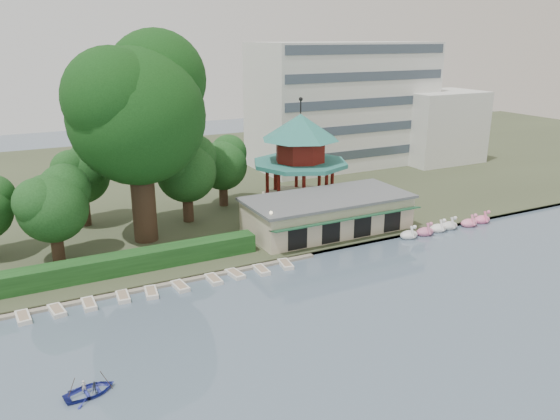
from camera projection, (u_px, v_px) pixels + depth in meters
ground_plane at (370, 349)px, 38.81m from camera, size 220.00×220.00×0.00m
shore at (167, 181)px, 82.91m from camera, size 220.00×70.00×0.40m
embankment at (265, 262)px, 53.46m from camera, size 220.00×0.60×0.30m
dock at (143, 287)px, 48.19m from camera, size 34.00×1.60×0.24m
boathouse at (327, 213)px, 61.08m from camera, size 18.60×9.39×3.90m
pavilion at (300, 151)px, 68.90m from camera, size 12.40×12.40×13.50m
office_building at (359, 108)px, 91.59m from camera, size 38.00×18.00×20.00m
hedge at (100, 267)px, 49.34m from camera, size 30.00×2.00×1.80m
lamp_post at (271, 224)px, 54.58m from camera, size 0.36×0.36×4.28m
big_tree at (137, 105)px, 54.52m from camera, size 15.16×14.13×21.74m
small_trees at (109, 182)px, 58.67m from camera, size 39.14×16.59×10.05m
swan_boats at (446, 227)px, 62.55m from camera, size 13.42×2.13×1.92m
moored_rowboats at (138, 294)px, 46.67m from camera, size 29.60×2.71×0.36m
rowboat_with_passengers at (89, 388)px, 33.77m from camera, size 4.81×3.78×2.01m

